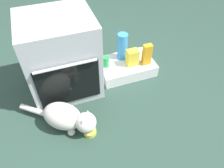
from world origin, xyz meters
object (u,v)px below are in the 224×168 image
food_bowl (90,131)px  water_bottle (122,46)px  oven (61,56)px  juice_carton (147,55)px  cat (67,117)px  pantry_cabinet (126,67)px  snack_bag (132,58)px  soda_can (106,62)px

food_bowl → water_bottle: bearing=51.6°
oven → juice_carton: bearing=-5.5°
cat → pantry_cabinet: bearing=74.3°
cat → juice_carton: (0.95, 0.42, 0.12)m
cat → snack_bag: bearing=70.2°
food_bowl → oven: bearing=96.2°
food_bowl → snack_bag: 0.90m
oven → pantry_cabinet: size_ratio=1.32×
oven → water_bottle: 0.67m
oven → snack_bag: (0.72, -0.04, -0.17)m
pantry_cabinet → snack_bag: snack_bag is taller
cat → soda_can: size_ratio=5.15×
oven → pantry_cabinet: bearing=0.7°
food_bowl → water_bottle: (0.59, 0.74, 0.25)m
oven → cat: (-0.09, -0.51, -0.26)m
oven → food_bowl: oven is taller
juice_carton → water_bottle: bearing=138.0°
oven → water_bottle: bearing=8.8°
cat → juice_carton: juice_carton is taller
pantry_cabinet → snack_bag: size_ratio=3.31×
oven → food_bowl: size_ratio=6.89×
cat → water_bottle: (0.75, 0.61, 0.15)m
water_bottle → snack_bag: bearing=-67.9°
food_bowl → snack_bag: bearing=42.8°
soda_can → water_bottle: 0.25m
pantry_cabinet → soda_can: soda_can is taller
snack_bag → juice_carton: (0.15, -0.04, 0.03)m
water_bottle → cat: bearing=-140.7°
oven → water_bottle: size_ratio=2.62×
food_bowl → soda_can: 0.78m
cat → juice_carton: 1.05m
pantry_cabinet → water_bottle: (-0.02, 0.09, 0.22)m
pantry_cabinet → cat: (-0.76, -0.52, 0.07)m
juice_carton → cat: bearing=-155.9°
food_bowl → juice_carton: 1.00m
oven → food_bowl: 0.74m
food_bowl → cat: (-0.16, 0.13, 0.10)m
food_bowl → snack_bag: (0.65, 0.60, 0.19)m
water_bottle → pantry_cabinet: bearing=-80.4°
oven → soda_can: (0.44, 0.02, -0.20)m
cat → water_bottle: size_ratio=2.06×
food_bowl → juice_carton: juice_carton is taller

